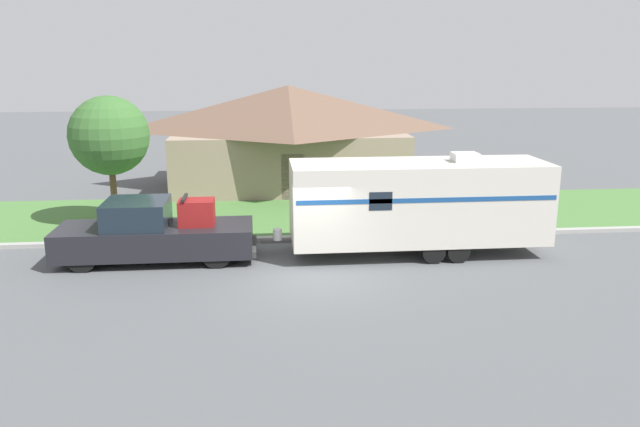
{
  "coord_description": "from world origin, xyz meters",
  "views": [
    {
      "loc": [
        -1.39,
        -17.18,
        6.2
      ],
      "look_at": [
        0.46,
        1.91,
        1.4
      ],
      "focal_mm": 35.0,
      "sensor_mm": 36.0,
      "label": 1
    }
  ],
  "objects": [
    {
      "name": "pickup_truck",
      "position": [
        -4.73,
        1.91,
        0.88
      ],
      "size": [
        6.13,
        2.09,
        2.05
      ],
      "color": "black",
      "rests_on": "ground_plane"
    },
    {
      "name": "mailbox",
      "position": [
        8.64,
        4.67,
        0.96
      ],
      "size": [
        0.48,
        0.2,
        1.25
      ],
      "color": "brown",
      "rests_on": "ground_plane"
    },
    {
      "name": "lawn_strip",
      "position": [
        0.0,
        7.4,
        0.01
      ],
      "size": [
        80.0,
        7.0,
        0.03
      ],
      "color": "#477538",
      "rests_on": "ground_plane"
    },
    {
      "name": "tree_in_yard",
      "position": [
        -6.93,
        6.49,
        3.4
      ],
      "size": [
        2.93,
        2.93,
        4.88
      ],
      "color": "brown",
      "rests_on": "ground_plane"
    },
    {
      "name": "ground_plane",
      "position": [
        0.0,
        0.0,
        0.0
      ],
      "size": [
        120.0,
        120.0,
        0.0
      ],
      "primitive_type": "plane",
      "color": "#515456"
    },
    {
      "name": "curb_strip",
      "position": [
        0.0,
        3.75,
        0.07
      ],
      "size": [
        80.0,
        0.3,
        0.14
      ],
      "color": "#999993",
      "rests_on": "ground_plane"
    },
    {
      "name": "travel_trailer",
      "position": [
        3.63,
        1.91,
        1.72
      ],
      "size": [
        9.15,
        2.5,
        3.27
      ],
      "color": "black",
      "rests_on": "ground_plane"
    },
    {
      "name": "house_across_street",
      "position": [
        0.02,
        13.45,
        2.55
      ],
      "size": [
        11.83,
        7.42,
        4.92
      ],
      "color": "gray",
      "rests_on": "ground_plane"
    }
  ]
}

